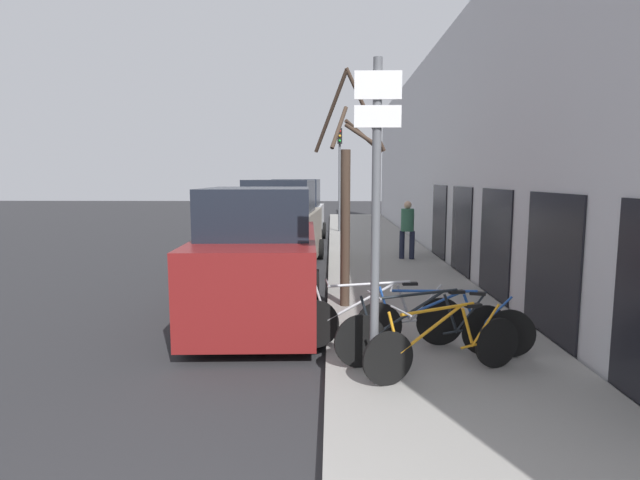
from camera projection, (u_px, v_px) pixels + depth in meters
name	position (u px, v px, depth m)	size (l,w,h in m)	color
ground_plane	(290.00, 272.00, 13.05)	(80.00, 80.00, 0.00)	#28282B
sidewalk_curb	(380.00, 253.00, 15.76)	(3.20, 32.00, 0.15)	gray
building_facade	(438.00, 152.00, 15.26)	(0.23, 32.00, 6.50)	#BCBCC1
signpost	(376.00, 209.00, 5.45)	(0.50, 0.12, 3.57)	#595B60
bicycle_0	(445.00, 346.00, 5.78)	(1.97, 0.84, 0.86)	black
bicycle_1	(425.00, 331.00, 6.27)	(2.30, 0.75, 0.91)	black
bicycle_2	(443.00, 325.00, 6.59)	(2.27, 0.60, 0.86)	black
bicycle_3	(378.00, 318.00, 6.80)	(2.39, 0.44, 0.92)	black
parked_car_0	(260.00, 260.00, 8.60)	(2.27, 4.62, 2.29)	maroon
parked_car_1	(282.00, 228.00, 13.67)	(2.26, 4.49, 2.40)	gray
parked_car_2	(298.00, 215.00, 18.82)	(2.12, 4.20, 2.40)	silver
pedestrian_near	(407.00, 226.00, 14.14)	(0.42, 0.37, 1.65)	#1E2338
street_tree	(347.00, 202.00, 8.86)	(1.34, 1.22, 4.19)	#3D2D23
traffic_light	(340.00, 164.00, 21.24)	(0.20, 0.30, 4.50)	#595B60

